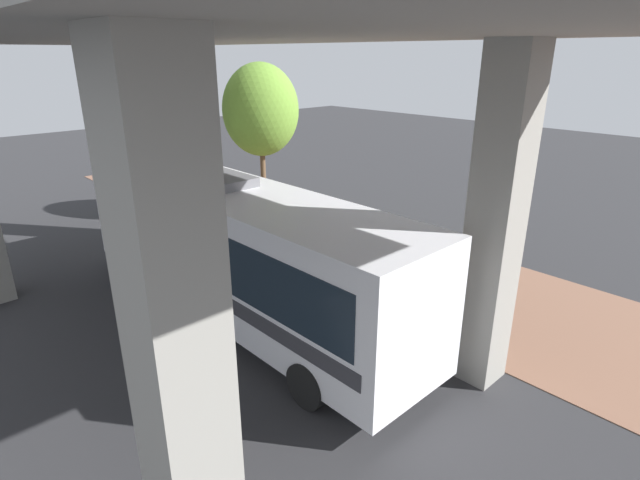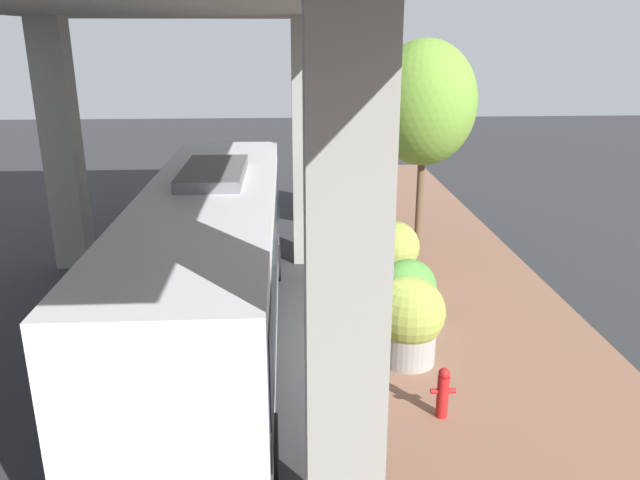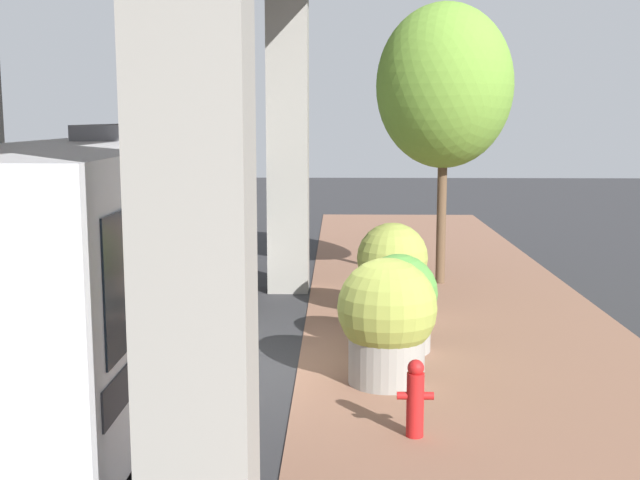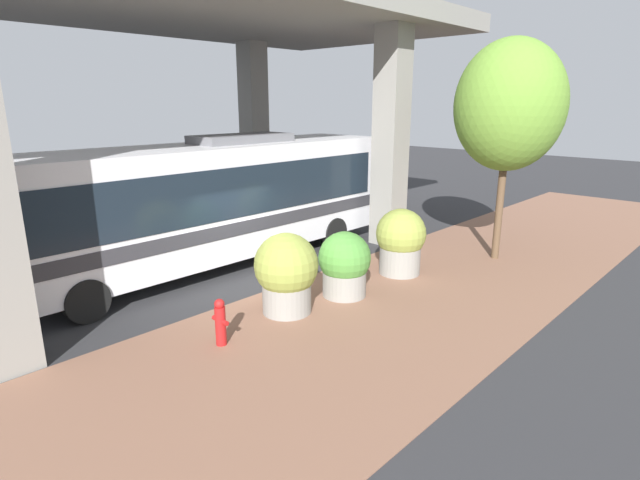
{
  "view_description": "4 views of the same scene",
  "coord_description": "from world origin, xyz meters",
  "px_view_note": "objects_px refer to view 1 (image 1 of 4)",
  "views": [
    {
      "loc": [
        9.59,
        10.3,
        6.8
      ],
      "look_at": [
        -0.2,
        -0.07,
        1.44
      ],
      "focal_mm": 28.0,
      "sensor_mm": 36.0,
      "label": 1
    },
    {
      "loc": [
        1.13,
        12.21,
        6.57
      ],
      "look_at": [
        0.46,
        -0.18,
        2.47
      ],
      "focal_mm": 35.0,
      "sensor_mm": 36.0,
      "label": 2
    },
    {
      "loc": [
        -0.65,
        12.07,
        3.91
      ],
      "look_at": [
        -0.31,
        -1.89,
        1.76
      ],
      "focal_mm": 45.0,
      "sensor_mm": 36.0,
      "label": 3
    },
    {
      "loc": [
        -9.25,
        7.91,
        4.71
      ],
      "look_at": [
        -0.19,
        -1.7,
        1.05
      ],
      "focal_mm": 28.0,
      "sensor_mm": 36.0,
      "label": 4
    }
  ],
  "objects_px": {
    "fire_hydrant": "(418,282)",
    "planter_back": "(362,251)",
    "planter_middle": "(331,239)",
    "bus": "(235,244)",
    "planter_front": "(288,220)",
    "street_tree_near": "(261,110)"
  },
  "relations": [
    {
      "from": "planter_middle",
      "to": "planter_back",
      "type": "relative_size",
      "value": 0.88
    },
    {
      "from": "bus",
      "to": "planter_front",
      "type": "height_order",
      "value": "bus"
    },
    {
      "from": "bus",
      "to": "planter_back",
      "type": "xyz_separation_m",
      "value": [
        -4.09,
        0.87,
        -1.08
      ]
    },
    {
      "from": "fire_hydrant",
      "to": "street_tree_near",
      "type": "distance_m",
      "value": 10.25
    },
    {
      "from": "planter_middle",
      "to": "street_tree_near",
      "type": "height_order",
      "value": "street_tree_near"
    },
    {
      "from": "street_tree_near",
      "to": "fire_hydrant",
      "type": "bearing_deg",
      "value": 81.08
    },
    {
      "from": "fire_hydrant",
      "to": "planter_middle",
      "type": "relative_size",
      "value": 0.6
    },
    {
      "from": "planter_front",
      "to": "planter_back",
      "type": "height_order",
      "value": "planter_back"
    },
    {
      "from": "planter_front",
      "to": "planter_back",
      "type": "relative_size",
      "value": 0.99
    },
    {
      "from": "bus",
      "to": "fire_hydrant",
      "type": "xyz_separation_m",
      "value": [
        -4.33,
        2.89,
        -1.55
      ]
    },
    {
      "from": "fire_hydrant",
      "to": "planter_middle",
      "type": "bearing_deg",
      "value": -90.92
    },
    {
      "from": "planter_front",
      "to": "planter_middle",
      "type": "xyz_separation_m",
      "value": [
        0.04,
        2.35,
        -0.13
      ]
    },
    {
      "from": "fire_hydrant",
      "to": "planter_back",
      "type": "distance_m",
      "value": 2.08
    },
    {
      "from": "planter_middle",
      "to": "planter_back",
      "type": "distance_m",
      "value": 1.72
    },
    {
      "from": "planter_back",
      "to": "street_tree_near",
      "type": "xyz_separation_m",
      "value": [
        -1.69,
        -7.27,
        3.63
      ]
    },
    {
      "from": "bus",
      "to": "planter_front",
      "type": "bearing_deg",
      "value": -144.43
    },
    {
      "from": "planter_back",
      "to": "planter_middle",
      "type": "bearing_deg",
      "value": -99.91
    },
    {
      "from": "fire_hydrant",
      "to": "planter_front",
      "type": "xyz_separation_m",
      "value": [
        -0.1,
        -6.06,
        0.46
      ]
    },
    {
      "from": "fire_hydrant",
      "to": "planter_back",
      "type": "bearing_deg",
      "value": -83.33
    },
    {
      "from": "planter_front",
      "to": "planter_middle",
      "type": "relative_size",
      "value": 1.13
    },
    {
      "from": "planter_back",
      "to": "street_tree_near",
      "type": "height_order",
      "value": "street_tree_near"
    },
    {
      "from": "bus",
      "to": "fire_hydrant",
      "type": "distance_m",
      "value": 5.43
    }
  ]
}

